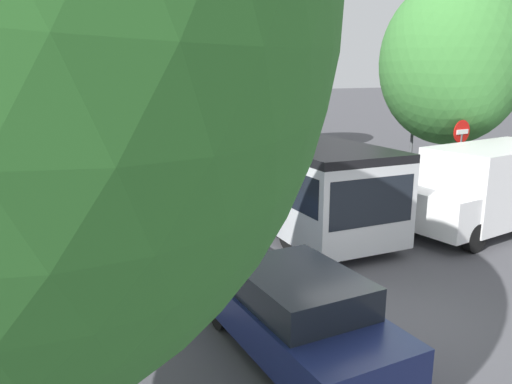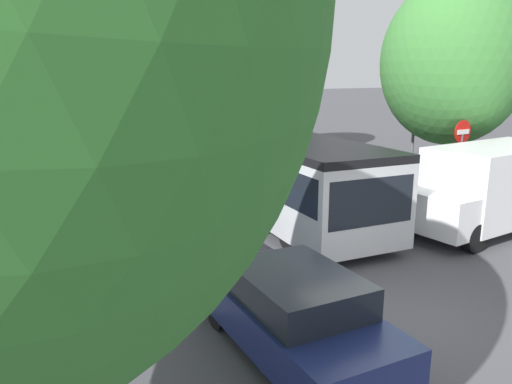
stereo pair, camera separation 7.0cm
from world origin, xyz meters
name	(u,v)px [view 1 (the left image)]	position (x,y,z in m)	size (l,w,h in m)	color
ground_plane	(392,318)	(0.00, 0.00, 0.00)	(200.00, 200.00, 0.00)	#47474C
articulated_bus	(231,152)	(2.07, 10.09, 1.41)	(4.09, 16.66, 2.45)	silver
city_bus_rear	(22,108)	(-1.93, 38.59, 1.45)	(2.99, 11.75, 2.51)	silver
queued_car_navy	(296,313)	(-2.14, -0.09, 0.69)	(1.86, 3.98, 1.36)	navy
queued_car_blue	(172,216)	(-1.95, 5.53, 0.75)	(2.03, 4.36, 1.49)	#284799
queued_car_green	(108,174)	(-1.94, 11.84, 0.71)	(1.91, 4.09, 1.39)	#236638
queued_car_tan	(74,154)	(-2.03, 17.41, 0.68)	(1.84, 3.95, 1.35)	tan
queued_car_graphite	(58,137)	(-1.70, 23.64, 0.72)	(1.95, 4.17, 1.42)	#47474C
white_van	(491,186)	(5.93, 2.37, 1.24)	(5.10, 2.22, 2.31)	white
traffic_light	(237,141)	(-0.09, 5.59, 2.50)	(0.32, 0.36, 3.40)	#56595E
no_entry_sign	(460,151)	(6.83, 4.12, 1.88)	(0.70, 0.08, 2.82)	#56595E
direction_sign_post	(413,121)	(7.47, 6.62, 2.57)	(0.19, 1.40, 3.60)	#56595E
tree_right_near	(452,62)	(7.94, 5.59, 4.55)	(4.68, 4.68, 7.27)	#51381E
tree_right_mid	(268,62)	(7.76, 16.82, 4.74)	(5.02, 5.02, 7.65)	#51381E
tree_right_far	(188,71)	(8.15, 28.31, 4.30)	(3.32, 3.32, 6.28)	#51381E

